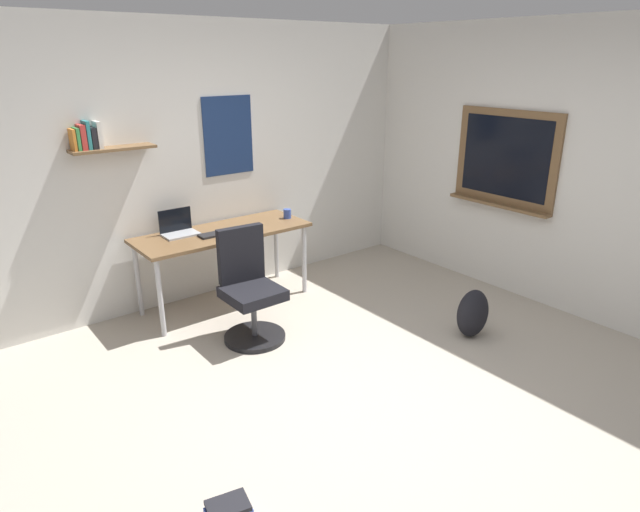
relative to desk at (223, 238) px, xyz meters
name	(u,v)px	position (x,y,z in m)	size (l,w,h in m)	color
ground_plane	(373,400)	(0.01, -2.06, -0.67)	(5.20, 5.20, 0.00)	#ADA393
wall_back	(200,164)	(0.01, 0.39, 0.63)	(5.00, 0.30, 2.60)	silver
wall_right	(578,173)	(2.46, -2.03, 0.63)	(0.22, 5.00, 2.60)	silver
desk	(223,238)	(0.00, 0.00, 0.00)	(1.63, 0.63, 0.74)	brown
office_chair	(250,293)	(-0.17, -0.73, -0.26)	(0.52, 0.52, 0.95)	black
laptop	(178,229)	(-0.37, 0.15, 0.12)	(0.31, 0.21, 0.23)	#ADAFB5
keyboard	(219,233)	(-0.08, -0.08, 0.08)	(0.37, 0.13, 0.02)	black
computer_mouse	(245,227)	(0.20, -0.08, 0.09)	(0.10, 0.06, 0.03)	#262628
coffee_mug	(287,214)	(0.72, -0.03, 0.11)	(0.08, 0.08, 0.09)	#334CA5
backpack	(473,313)	(1.33, -1.89, -0.46)	(0.32, 0.22, 0.42)	black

